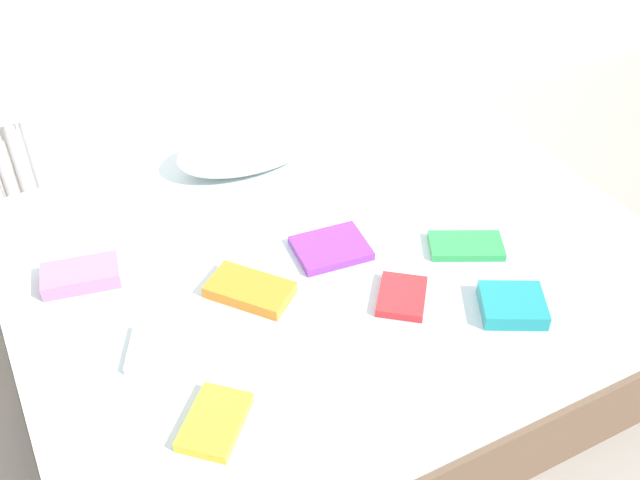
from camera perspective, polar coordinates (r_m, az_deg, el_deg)
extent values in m
plane|color=#9E998E|center=(2.72, 0.49, -8.41)|extent=(8.00, 8.00, 0.00)
cube|color=brown|center=(2.62, 0.51, -6.36)|extent=(2.00, 1.50, 0.28)
cube|color=silver|center=(2.45, 0.54, -2.29)|extent=(1.96, 1.46, 0.22)
cylinder|color=white|center=(3.28, -22.82, 4.93)|extent=(0.04, 0.04, 0.48)
cylinder|color=white|center=(3.29, -21.82, 5.24)|extent=(0.04, 0.04, 0.48)
cylinder|color=white|center=(3.29, -20.83, 5.54)|extent=(0.04, 0.04, 0.48)
ellipsoid|color=white|center=(2.71, -5.29, 7.18)|extent=(0.55, 0.28, 0.16)
cube|color=red|center=(2.19, 6.24, -4.28)|extent=(0.21, 0.22, 0.03)
cube|color=orange|center=(2.20, -5.35, -3.80)|extent=(0.26, 0.27, 0.04)
cube|color=yellow|center=(1.90, -7.99, -13.52)|extent=(0.23, 0.23, 0.03)
cube|color=pink|center=(2.34, -17.73, -2.58)|extent=(0.24, 0.17, 0.05)
cube|color=teal|center=(2.21, 14.41, -4.82)|extent=(0.23, 0.22, 0.05)
cube|color=purple|center=(2.34, 0.84, -0.62)|extent=(0.24, 0.20, 0.03)
cube|color=green|center=(2.39, 11.03, -0.43)|extent=(0.26, 0.22, 0.02)
cube|color=white|center=(2.08, -11.40, -8.12)|extent=(0.26, 0.24, 0.03)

